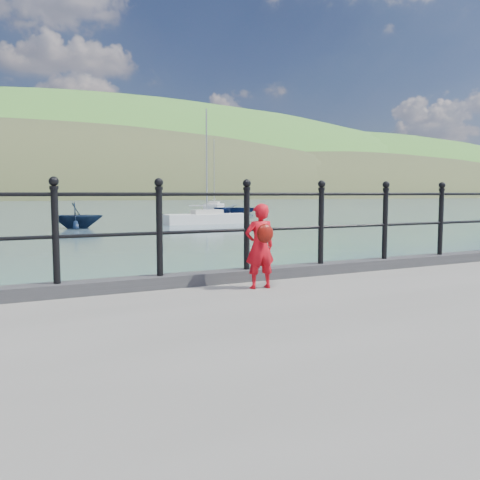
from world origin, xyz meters
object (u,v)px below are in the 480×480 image
sailboat_near (207,219)px  child (260,246)px  launch_navy (77,215)px  sailboat_far (214,206)px  railing (205,220)px  launch_blue (235,209)px

sailboat_near → child: bearing=-109.3°
launch_navy → sailboat_far: sailboat_far is taller
launch_navy → sailboat_far: bearing=-14.6°
railing → sailboat_far: bearing=66.0°
railing → child: 0.81m
child → launch_blue: (21.71, 44.66, -1.05)m
launch_blue → launch_navy: (-19.57, -17.69, 0.32)m
launch_blue → sailboat_near: sailboat_near is taller
launch_blue → sailboat_far: size_ratio=0.47×
child → launch_navy: bearing=-89.3°
railing → child: railing is taller
launch_blue → sailboat_near: 20.03m
child → sailboat_near: sailboat_near is taller
railing → child: bearing=-51.1°
child → launch_navy: size_ratio=0.34×
railing → sailboat_far: (26.55, 59.61, -1.48)m
child → railing: bearing=-45.8°
launch_blue → sailboat_near: size_ratio=0.56×
railing → launch_blue: railing is taller
child → sailboat_near: (11.09, 27.66, -1.19)m
sailboat_far → launch_navy: bearing=177.1°
child → sailboat_far: 65.61m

